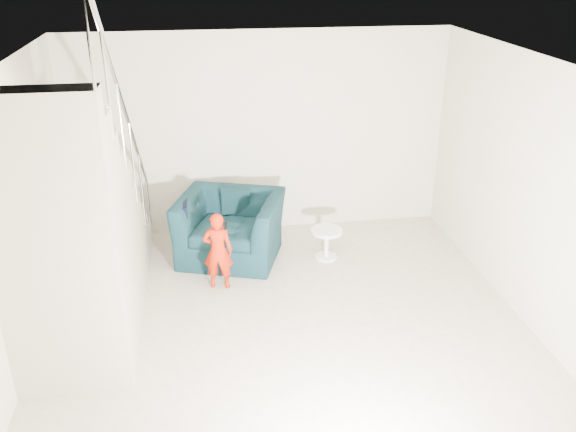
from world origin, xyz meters
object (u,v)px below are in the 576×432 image
object	(u,v)px
side_table	(326,239)
armchair	(230,227)
toddler	(218,251)
staircase	(81,247)

from	to	relation	value
side_table	armchair	bearing A→B (deg)	168.70
toddler	side_table	distance (m)	1.48
staircase	side_table	bearing A→B (deg)	23.14
armchair	side_table	size ratio (longest dim) A/B	3.09
toddler	side_table	bearing A→B (deg)	-150.53
side_table	staircase	distance (m)	3.03
armchair	staircase	distance (m)	2.14
armchair	staircase	world-z (taller)	staircase
toddler	staircase	xyz separation A→B (m)	(-1.34, -0.65, 0.48)
armchair	toddler	world-z (taller)	toddler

